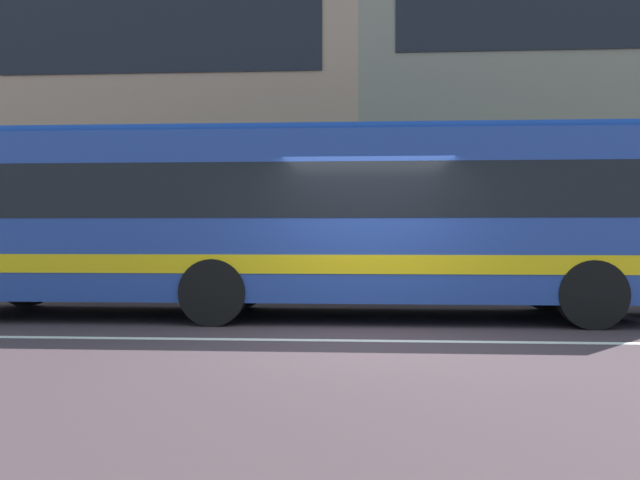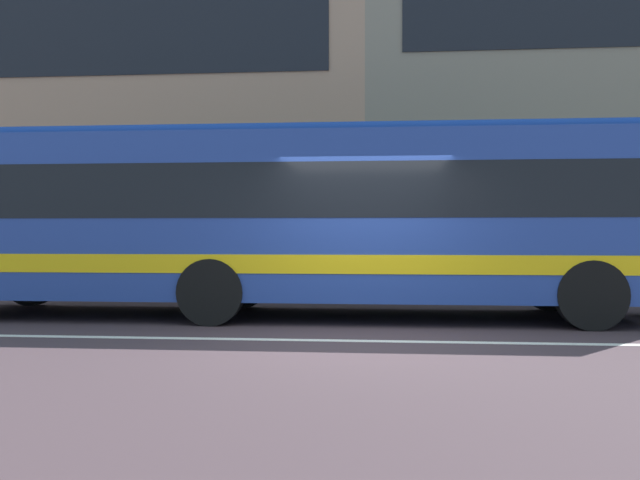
{
  "view_description": "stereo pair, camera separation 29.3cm",
  "coord_description": "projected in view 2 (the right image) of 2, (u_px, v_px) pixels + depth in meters",
  "views": [
    {
      "loc": [
        -0.07,
        -8.54,
        1.39
      ],
      "look_at": [
        -0.82,
        2.9,
        1.26
      ],
      "focal_mm": 37.42,
      "sensor_mm": 36.0,
      "label": 1
    },
    {
      "loc": [
        0.22,
        -8.52,
        1.39
      ],
      "look_at": [
        -0.82,
        2.9,
        1.26
      ],
      "focal_mm": 37.42,
      "sensor_mm": 36.0,
      "label": 2
    }
  ],
  "objects": [
    {
      "name": "ground_plane",
      "position": [
        363.0,
        341.0,
        8.52
      ],
      "size": [
        160.0,
        160.0,
        0.0
      ],
      "primitive_type": "plane",
      "color": "#423338"
    },
    {
      "name": "lane_centre_line",
      "position": [
        363.0,
        341.0,
        8.52
      ],
      "size": [
        60.0,
        0.16,
        0.01
      ],
      "primitive_type": "cube",
      "color": "silver",
      "rests_on": "ground_plane"
    },
    {
      "name": "hedge_row_far",
      "position": [
        528.0,
        279.0,
        14.39
      ],
      "size": [
        19.68,
        1.1,
        0.78
      ],
      "primitive_type": "cube",
      "color": "#295324",
      "rests_on": "ground_plane"
    },
    {
      "name": "apartment_block_left",
      "position": [
        38.0,
        107.0,
        25.55
      ],
      "size": [
        25.34,
        11.61,
        12.4
      ],
      "color": "tan",
      "rests_on": "ground_plane"
    },
    {
      "name": "transit_bus",
      "position": [
        271.0,
        215.0,
        11.07
      ],
      "size": [
        11.63,
        2.67,
        3.04
      ],
      "color": "navy",
      "rests_on": "ground_plane"
    }
  ]
}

